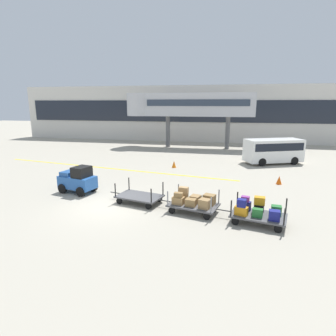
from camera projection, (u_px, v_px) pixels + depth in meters
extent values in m
plane|color=#A8A08E|center=(108.00, 206.00, 14.26)|extent=(120.00, 120.00, 0.00)
cube|color=yellow|center=(109.00, 168.00, 22.43)|extent=(20.40, 3.60, 0.01)
cube|color=beige|center=(185.00, 114.00, 38.20)|extent=(46.48, 2.40, 7.39)
cube|color=#1E232D|center=(183.00, 111.00, 36.92)|extent=(44.16, 0.12, 2.80)
cube|color=#B7B7BC|center=(198.00, 105.00, 31.72)|extent=(12.61, 2.20, 2.60)
cylinder|color=#B7B7BC|center=(140.00, 105.00, 33.10)|extent=(3.00, 3.00, 2.60)
cube|color=#2D3847|center=(197.00, 103.00, 30.59)|extent=(11.35, 0.08, 0.70)
cylinder|color=#59595B|center=(168.00, 131.00, 33.12)|extent=(0.50, 0.50, 3.64)
cylinder|color=#59595B|center=(227.00, 133.00, 31.74)|extent=(0.50, 0.50, 3.64)
cube|color=#2659A5|center=(78.00, 182.00, 16.30)|extent=(2.30, 1.56, 0.70)
cube|color=black|center=(82.00, 172.00, 16.00)|extent=(1.01, 1.15, 0.60)
cube|color=#225095|center=(69.00, 173.00, 16.43)|extent=(0.90, 1.07, 0.24)
cylinder|color=black|center=(75.00, 184.00, 17.12)|extent=(0.59, 0.31, 0.56)
cylinder|color=black|center=(63.00, 189.00, 16.20)|extent=(0.59, 0.31, 0.56)
cylinder|color=black|center=(93.00, 187.00, 16.55)|extent=(0.59, 0.31, 0.56)
cylinder|color=black|center=(81.00, 192.00, 15.63)|extent=(0.59, 0.31, 0.56)
cube|color=#4C4C4F|center=(139.00, 196.00, 14.61)|extent=(2.56, 1.90, 0.08)
cylinder|color=black|center=(129.00, 184.00, 15.53)|extent=(0.06, 0.06, 0.70)
cylinder|color=black|center=(115.00, 190.00, 14.40)|extent=(0.06, 0.06, 0.70)
cylinder|color=black|center=(163.00, 188.00, 14.65)|extent=(0.06, 0.06, 0.70)
cylinder|color=black|center=(151.00, 196.00, 13.52)|extent=(0.06, 0.06, 0.70)
cylinder|color=black|center=(132.00, 194.00, 15.54)|extent=(0.33, 0.17, 0.32)
cylinder|color=black|center=(119.00, 201.00, 14.49)|extent=(0.33, 0.17, 0.32)
cylinder|color=black|center=(159.00, 199.00, 14.82)|extent=(0.33, 0.17, 0.32)
cylinder|color=black|center=(148.00, 206.00, 13.77)|extent=(0.33, 0.17, 0.32)
cylinder|color=#333333|center=(116.00, 193.00, 15.24)|extent=(0.69, 0.21, 0.05)
cube|color=#4C4C4F|center=(193.00, 205.00, 13.36)|extent=(2.56, 1.90, 0.08)
cylinder|color=gray|center=(178.00, 191.00, 14.28)|extent=(0.06, 0.06, 0.70)
cylinder|color=gray|center=(168.00, 198.00, 13.15)|extent=(0.06, 0.06, 0.70)
cylinder|color=gray|center=(219.00, 196.00, 13.40)|extent=(0.06, 0.06, 0.70)
cylinder|color=gray|center=(211.00, 205.00, 12.27)|extent=(0.06, 0.06, 0.70)
cylinder|color=black|center=(181.00, 202.00, 14.29)|extent=(0.33, 0.17, 0.32)
cylinder|color=black|center=(172.00, 210.00, 13.24)|extent=(0.33, 0.17, 0.32)
cylinder|color=black|center=(214.00, 208.00, 13.57)|extent=(0.33, 0.17, 0.32)
cylinder|color=black|center=(207.00, 216.00, 12.53)|extent=(0.33, 0.17, 0.32)
cylinder|color=#333333|center=(165.00, 201.00, 13.99)|extent=(0.69, 0.21, 0.05)
cube|color=#A87F4C|center=(183.00, 197.00, 13.85)|extent=(0.47, 0.41, 0.39)
cube|color=#A87F4C|center=(178.00, 200.00, 13.36)|extent=(0.62, 0.49, 0.36)
cube|color=#9E7A4C|center=(195.00, 199.00, 13.64)|extent=(0.58, 0.60, 0.33)
cube|color=olive|center=(191.00, 203.00, 13.09)|extent=(0.55, 0.45, 0.35)
cube|color=olive|center=(209.00, 200.00, 13.29)|extent=(0.64, 0.57, 0.49)
cube|color=#9E7A4C|center=(205.00, 204.00, 12.78)|extent=(0.60, 0.56, 0.44)
cube|color=tan|center=(184.00, 190.00, 13.77)|extent=(0.50, 0.35, 0.30)
cube|color=olive|center=(178.00, 195.00, 13.29)|extent=(0.42, 0.27, 0.22)
cube|color=#4C4C4F|center=(258.00, 216.00, 12.11)|extent=(2.56, 1.90, 0.08)
cylinder|color=black|center=(237.00, 199.00, 13.03)|extent=(0.06, 0.06, 0.70)
cylinder|color=black|center=(231.00, 208.00, 11.90)|extent=(0.06, 0.06, 0.70)
cylinder|color=black|center=(286.00, 206.00, 12.15)|extent=(0.06, 0.06, 0.70)
cylinder|color=black|center=(284.00, 217.00, 11.02)|extent=(0.06, 0.06, 0.70)
cylinder|color=black|center=(241.00, 212.00, 13.04)|extent=(0.33, 0.17, 0.32)
cylinder|color=black|center=(235.00, 221.00, 11.99)|extent=(0.33, 0.17, 0.32)
cylinder|color=black|center=(280.00, 218.00, 12.32)|extent=(0.33, 0.17, 0.32)
cylinder|color=black|center=(278.00, 229.00, 11.28)|extent=(0.33, 0.17, 0.32)
cylinder|color=#333333|center=(224.00, 210.00, 12.74)|extent=(0.69, 0.21, 0.05)
cube|color=navy|center=(245.00, 206.00, 12.60)|extent=(0.56, 0.40, 0.42)
cube|color=orange|center=(241.00, 211.00, 12.03)|extent=(0.61, 0.46, 0.38)
cube|color=black|center=(259.00, 208.00, 12.34)|extent=(0.47, 0.42, 0.37)
cube|color=#236B2D|center=(257.00, 213.00, 11.83)|extent=(0.47, 0.35, 0.37)
cube|color=#236B2D|center=(276.00, 210.00, 12.07)|extent=(0.45, 0.38, 0.41)
cube|color=navy|center=(274.00, 215.00, 11.49)|extent=(0.47, 0.39, 0.43)
cube|color=#8C338C|center=(245.00, 199.00, 12.52)|extent=(0.40, 0.32, 0.23)
cube|color=navy|center=(242.00, 203.00, 11.95)|extent=(0.43, 0.37, 0.34)
cube|color=orange|center=(260.00, 201.00, 12.26)|extent=(0.50, 0.39, 0.34)
cube|color=white|center=(273.00, 150.00, 24.06)|extent=(5.16, 3.61, 1.90)
cube|color=black|center=(274.00, 146.00, 23.97)|extent=(4.82, 3.50, 0.64)
cylinder|color=black|center=(262.00, 162.00, 23.13)|extent=(0.72, 0.48, 0.68)
cylinder|color=black|center=(294.00, 161.00, 23.68)|extent=(0.72, 0.48, 0.68)
cone|color=orange|center=(174.00, 164.00, 22.64)|extent=(0.36, 0.36, 0.55)
cone|color=#EA590F|center=(279.00, 180.00, 18.01)|extent=(0.36, 0.36, 0.55)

